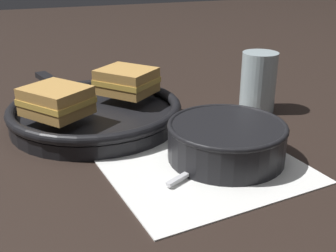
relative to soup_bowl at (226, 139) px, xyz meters
name	(u,v)px	position (x,y,z in m)	size (l,w,h in m)	color
ground_plane	(195,158)	(-0.04, 0.02, -0.03)	(4.00, 4.00, 0.00)	black
napkin	(208,167)	(-0.04, -0.02, -0.03)	(0.29, 0.26, 0.00)	white
soup_bowl	(226,139)	(0.00, 0.00, 0.00)	(0.18, 0.18, 0.06)	black
spoon	(219,156)	(-0.01, 0.00, -0.03)	(0.15, 0.09, 0.01)	silver
skillet	(95,113)	(-0.15, 0.21, -0.01)	(0.31, 0.43, 0.04)	black
sandwich_near_left	(56,101)	(-0.22, 0.17, 0.03)	(0.13, 0.13, 0.05)	#C18E47
sandwich_near_right	(127,81)	(-0.08, 0.24, 0.03)	(0.13, 0.13, 0.05)	#C18E47
drinking_glass	(258,82)	(0.16, 0.17, 0.02)	(0.07, 0.07, 0.11)	silver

